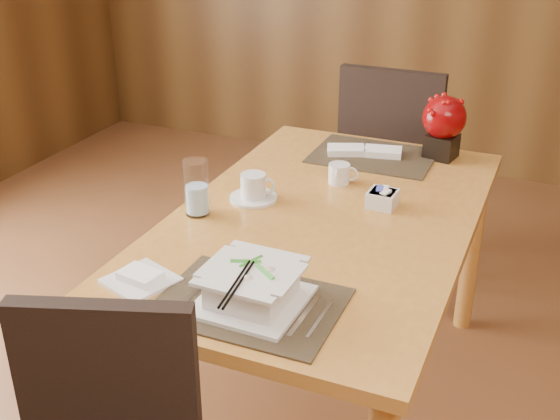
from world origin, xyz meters
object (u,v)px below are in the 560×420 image
at_px(soup_setting, 252,287).
at_px(bread_plate, 141,281).
at_px(berry_decor, 444,123).
at_px(water_glass, 197,188).
at_px(sugar_caddy, 382,199).
at_px(creamer_jug, 339,174).
at_px(coffee_cup, 253,189).
at_px(dining_table, 323,242).
at_px(far_chair, 394,159).

bearing_deg(soup_setting, bread_plate, -175.39).
bearing_deg(berry_decor, water_glass, -127.66).
bearing_deg(sugar_caddy, berry_decor, 80.31).
bearing_deg(sugar_caddy, soup_setting, -101.86).
bearing_deg(sugar_caddy, water_glass, -151.80).
xyz_separation_m(soup_setting, berry_decor, (0.23, 1.19, 0.08)).
relative_size(water_glass, creamer_jug, 1.87).
distance_m(water_glass, bread_plate, 0.43).
bearing_deg(berry_decor, coffee_cup, -128.42).
xyz_separation_m(dining_table, berry_decor, (0.24, 0.64, 0.23)).
distance_m(soup_setting, water_glass, 0.55).
height_order(dining_table, soup_setting, soup_setting).
relative_size(water_glass, sugar_caddy, 2.02).
height_order(water_glass, bread_plate, water_glass).
height_order(coffee_cup, sugar_caddy, coffee_cup).
distance_m(dining_table, sugar_caddy, 0.24).
bearing_deg(far_chair, creamer_jug, 89.71).
distance_m(coffee_cup, bread_plate, 0.59).
distance_m(sugar_caddy, bread_plate, 0.84).
bearing_deg(berry_decor, creamer_jug, -125.95).
bearing_deg(dining_table, berry_decor, 69.75).
distance_m(coffee_cup, far_chair, 1.06).
bearing_deg(far_chair, coffee_cup, 77.82).
distance_m(soup_setting, bread_plate, 0.32).
bearing_deg(berry_decor, soup_setting, -100.94).
height_order(water_glass, creamer_jug, water_glass).
xyz_separation_m(berry_decor, far_chair, (-0.27, 0.39, -0.32)).
bearing_deg(bread_plate, sugar_caddy, 56.78).
bearing_deg(coffee_cup, bread_plate, -95.22).
bearing_deg(creamer_jug, sugar_caddy, -42.17).
xyz_separation_m(water_glass, creamer_jug, (0.33, 0.41, -0.05)).
relative_size(water_glass, bread_plate, 1.13).
relative_size(coffee_cup, far_chair, 0.16).
distance_m(creamer_jug, bread_plate, 0.87).
distance_m(dining_table, coffee_cup, 0.29).
distance_m(coffee_cup, berry_decor, 0.80).
height_order(sugar_caddy, berry_decor, berry_decor).
bearing_deg(bread_plate, water_glass, 98.33).
bearing_deg(soup_setting, far_chair, 92.83).
relative_size(dining_table, bread_plate, 9.43).
xyz_separation_m(creamer_jug, far_chair, (0.01, 0.77, -0.22)).
relative_size(coffee_cup, creamer_jug, 1.64).
distance_m(sugar_caddy, berry_decor, 0.53).
bearing_deg(berry_decor, sugar_caddy, -99.69).
height_order(coffee_cup, creamer_jug, coffee_cup).
distance_m(berry_decor, bread_plate, 1.33).
xyz_separation_m(coffee_cup, sugar_caddy, (0.40, 0.11, -0.01)).
bearing_deg(water_glass, berry_decor, 52.34).
bearing_deg(creamer_jug, far_chair, 81.02).
bearing_deg(dining_table, water_glass, -158.59).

